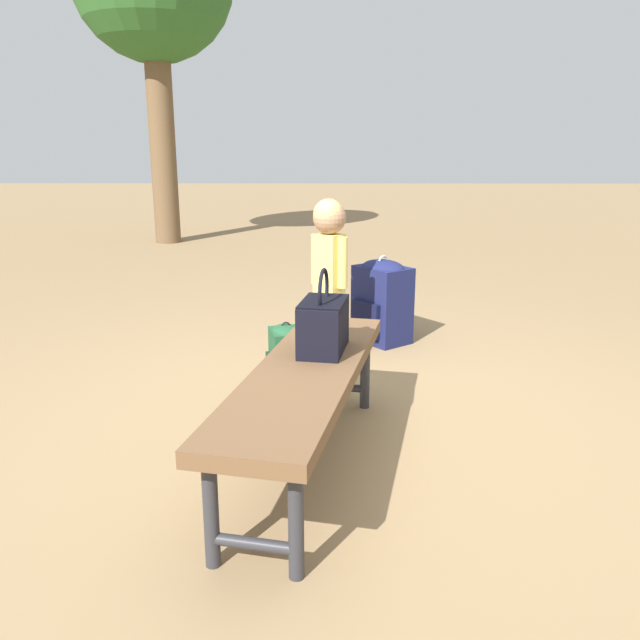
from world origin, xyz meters
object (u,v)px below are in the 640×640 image
handbag (323,323)px  backpack_large (382,299)px  park_bench (306,381)px  backpack_small (286,354)px  child_standing (329,254)px

handbag → backpack_large: handbag is taller
park_bench → backpack_small: bearing=8.5°
park_bench → backpack_small: 0.99m
park_bench → backpack_small: (0.95, 0.14, -0.20)m
child_standing → backpack_small: bearing=154.5°
park_bench → child_standing: (1.46, -0.10, 0.28)m
child_standing → backpack_large: size_ratio=1.67×
handbag → backpack_large: bearing=-13.8°
park_bench → handbag: handbag is taller
handbag → backpack_large: 1.67m
handbag → child_standing: bearing=-1.3°
child_standing → backpack_large: 0.63m
child_standing → backpack_small: (-0.51, 0.24, -0.49)m
park_bench → child_standing: size_ratio=1.63×
park_bench → child_standing: child_standing is taller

